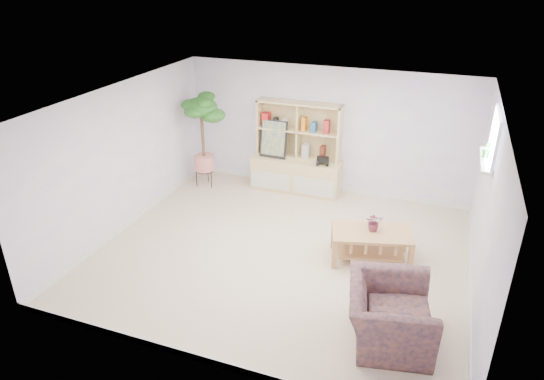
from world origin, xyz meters
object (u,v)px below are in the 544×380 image
(storage_unit, at_px, (297,148))
(coffee_table, at_px, (371,245))
(armchair, at_px, (390,311))
(floor_tree, at_px, (203,141))

(storage_unit, bearing_deg, coffee_table, -47.60)
(coffee_table, relative_size, armchair, 1.05)
(coffee_table, xyz_separation_m, floor_tree, (-3.57, 1.53, 0.70))
(storage_unit, height_order, floor_tree, floor_tree)
(floor_tree, bearing_deg, armchair, -37.98)
(coffee_table, distance_m, armchair, 1.72)
(storage_unit, bearing_deg, floor_tree, -165.93)
(floor_tree, distance_m, armchair, 5.19)
(storage_unit, height_order, coffee_table, storage_unit)
(storage_unit, height_order, armchair, storage_unit)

